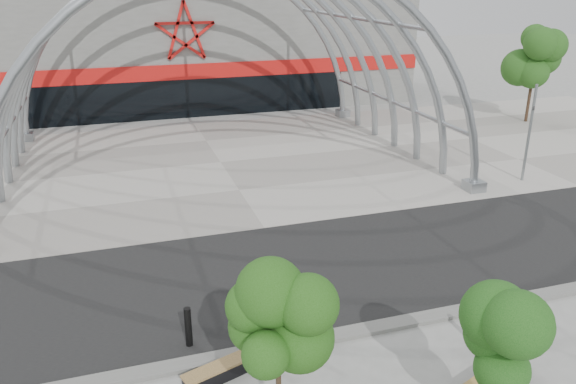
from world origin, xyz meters
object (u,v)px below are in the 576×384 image
street_tree_0 (278,322)px  bollard_2 (305,335)px  bench_1 (495,379)px  signal_pole (529,132)px  street_tree_1 (513,336)px  bench_0 (222,371)px

street_tree_0 → bollard_2: (1.33, 2.13, -2.04)m
bench_1 → bollard_2: bearing=146.7°
signal_pole → bench_1: bearing=-131.2°
street_tree_0 → street_tree_1: size_ratio=1.08×
street_tree_1 → bench_1: bearing=56.2°
street_tree_0 → bench_1: street_tree_0 is taller
street_tree_0 → bollard_2: 3.23m
signal_pole → street_tree_0: bearing=-143.8°
street_tree_0 → bollard_2: bearing=58.0°
signal_pole → bench_0: signal_pole is taller
bench_0 → bollard_2: (2.20, 0.33, 0.33)m
street_tree_1 → bench_0: street_tree_1 is taller
signal_pole → bench_0: bearing=-149.8°
signal_pole → bollard_2: (-14.05, -9.12, -1.84)m
bollard_2 → street_tree_0: bearing=-122.0°
street_tree_0 → bench_0: size_ratio=1.78×
bench_0 → bench_1: (6.04, -2.20, 0.00)m
bollard_2 → signal_pole: bearing=33.0°
street_tree_1 → bollard_2: street_tree_1 is taller
signal_pole → street_tree_0: 19.06m
street_tree_1 → bollard_2: bearing=129.2°
bench_0 → bench_1: bench_1 is taller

